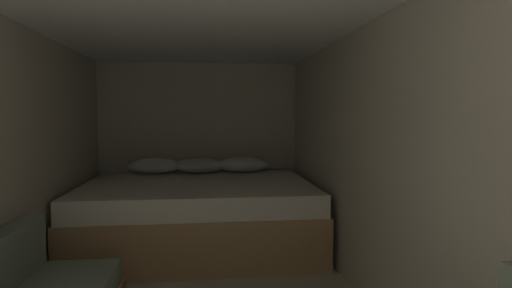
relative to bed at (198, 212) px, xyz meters
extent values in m
cube|color=beige|center=(0.00, 0.94, 0.65)|extent=(2.51, 0.05, 1.99)
cube|color=beige|center=(1.23, -1.81, 0.65)|extent=(0.05, 5.46, 1.99)
cube|color=tan|center=(0.00, -0.03, -0.11)|extent=(2.29, 1.79, 0.47)
cube|color=white|center=(0.00, -0.03, 0.22)|extent=(2.25, 1.75, 0.20)
ellipsoid|color=white|center=(-0.52, 0.65, 0.41)|extent=(0.60, 0.34, 0.18)
ellipsoid|color=white|center=(0.52, 0.65, 0.41)|extent=(0.60, 0.34, 0.18)
ellipsoid|color=white|center=(0.00, 0.65, 0.41)|extent=(0.60, 0.34, 0.18)
camera|label=1|loc=(0.08, -4.30, 1.00)|focal=29.41mm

